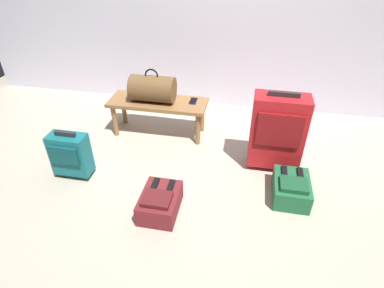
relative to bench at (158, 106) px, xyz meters
name	(u,v)px	position (x,y,z in m)	size (l,w,h in m)	color
ground_plane	(199,186)	(0.56, -0.76, -0.32)	(6.60, 6.60, 0.00)	#B2A893
bench	(158,106)	(0.00, 0.00, 0.00)	(1.00, 0.36, 0.38)	olive
duffel_bag_brown	(153,89)	(-0.04, 0.00, 0.19)	(0.44, 0.26, 0.34)	brown
cell_phone	(193,101)	(0.36, 0.06, 0.06)	(0.07, 0.14, 0.01)	#191E4C
suitcase_upright_red	(277,131)	(1.17, -0.37, 0.06)	(0.46, 0.25, 0.75)	red
suitcase_small_teal	(70,154)	(-0.54, -0.84, -0.08)	(0.32, 0.19, 0.46)	#14666B
backpack_maroon	(160,202)	(0.32, -1.10, -0.23)	(0.28, 0.38, 0.21)	maroon
backpack_green	(291,188)	(1.32, -0.75, -0.23)	(0.28, 0.38, 0.21)	#1E6038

